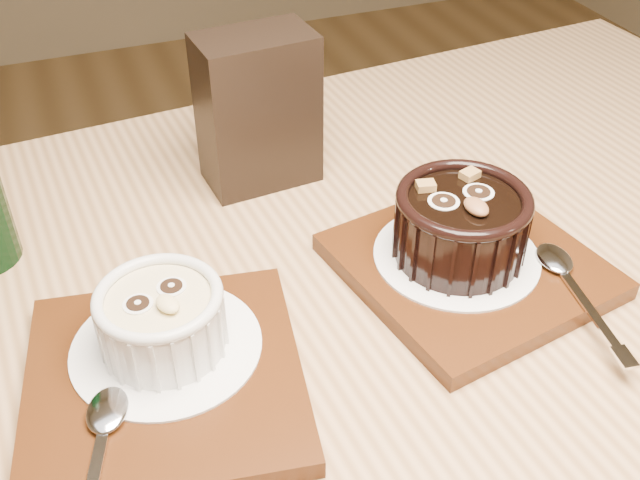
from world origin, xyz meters
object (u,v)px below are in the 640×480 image
Objects in this scene: tray_right at (468,266)px; ramekin_dark at (461,222)px; ramekin_white at (161,317)px; tray_left at (165,380)px; condiment_stand at (258,110)px; table at (333,438)px.

ramekin_dark reaches higher than tray_right.
tray_left is at bearing -127.14° from ramekin_white.
tray_right is 0.04m from ramekin_dark.
condiment_stand is (0.14, 0.22, 0.06)m from tray_left.
ramekin_white is 0.61× the size of condiment_stand.
tray_left and tray_right have the same top height.
ramekin_dark reaches higher than tray_left.
tray_right is at bearing -36.90° from ramekin_dark.
condiment_stand is (-0.10, 0.19, 0.02)m from ramekin_dark.
ramekin_dark is (0.23, 0.02, 0.01)m from ramekin_white.
tray_left reaches higher than table.
tray_left is 1.76× the size of ramekin_dark.
table is 8.99× the size of condiment_stand.
table is 0.29m from condiment_stand.
tray_left is (-0.12, 0.01, 0.10)m from table.
tray_left is 1.00× the size of tray_right.
tray_right is 1.76× the size of ramekin_dark.
tray_left is at bearing 172.73° from table.
ramekin_white is at bearing -123.03° from condiment_stand.
ramekin_white is (0.01, 0.02, 0.04)m from tray_left.
ramekin_white is at bearing -178.72° from ramekin_dark.
ramekin_dark is at bearing 145.57° from tray_right.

